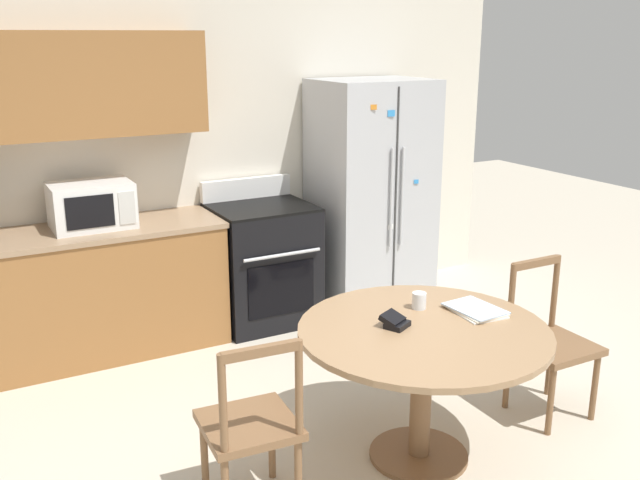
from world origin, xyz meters
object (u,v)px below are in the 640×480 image
Objects in this scene: microwave at (91,205)px; dining_chair_left at (251,427)px; refrigerator at (371,194)px; wallet at (395,322)px; oven_range at (263,263)px; candle_glass at (419,302)px; dining_chair_right at (550,343)px.

microwave reaches higher than dining_chair_left.
refrigerator is 3.45× the size of microwave.
wallet is at bearing 8.68° from dining_chair_left.
oven_range is 6.48× the size of wallet.
candle_glass is at bearing -56.19° from microwave.
dining_chair_right is at bearing -92.05° from refrigerator.
refrigerator is 2.18m from microwave.
wallet is (-0.18, -2.03, 0.30)m from oven_range.
dining_chair_right is 5.41× the size of wallet.
dining_chair_right is 1.00× the size of dining_chair_left.
wallet is (-1.13, -2.00, -0.15)m from refrigerator.
wallet is (1.04, -2.08, -0.29)m from microwave.
dining_chair_right is at bearing -67.11° from oven_range.
oven_range reaches higher than candle_glass.
oven_range reaches higher than dining_chair_left.
dining_chair_left reaches higher than wallet.
microwave reaches higher than candle_glass.
candle_glass is at bearing -13.38° from dining_chair_right.
microwave reaches higher than oven_range.
candle_glass is (-0.88, -1.85, -0.14)m from refrigerator.
dining_chair_right is at bearing -2.90° from wallet.
refrigerator is 2.88m from dining_chair_left.
candle_glass is 0.29m from wallet.
dining_chair_right is 1.88m from dining_chair_left.
oven_range is 12.16× the size of candle_glass.
microwave is at bearing 123.81° from candle_glass.
refrigerator reaches higher than dining_chair_left.
refrigerator reaches higher than microwave.
refrigerator is 20.52× the size of candle_glass.
oven_range is at bearing 178.14° from refrigerator.
refrigerator is at bearing -1.86° from oven_range.
refrigerator is at bearing 64.67° from candle_glass.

